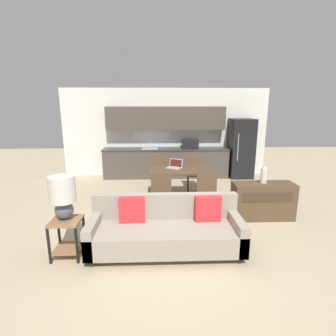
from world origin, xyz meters
TOP-DOWN VIEW (x-y plane):
  - ground_plane at (0.00, 0.00)m, footprint 20.00×20.00m
  - wall_back at (-0.01, 4.63)m, footprint 6.40×0.07m
  - kitchen_counter at (0.01, 4.33)m, footprint 3.82×0.65m
  - refrigerator at (2.30, 4.22)m, footprint 0.69×0.75m
  - dining_table at (0.26, 2.21)m, footprint 1.39×0.97m
  - couch at (-0.13, 0.02)m, footprint 2.28×0.80m
  - side_table at (-1.58, -0.10)m, footprint 0.42×0.42m
  - table_lamp at (-1.59, -0.09)m, footprint 0.37×0.37m
  - credenza at (1.81, 1.13)m, footprint 1.18×0.44m
  - vase at (1.81, 1.17)m, footprint 0.12×0.12m
  - dining_chair_far_left at (-0.18, 3.05)m, footprint 0.43×0.43m
  - dining_chair_near_left at (-0.18, 1.40)m, footprint 0.42×0.42m
  - dining_chair_far_right at (0.72, 3.01)m, footprint 0.45×0.45m
  - dining_chair_near_right at (0.72, 1.41)m, footprint 0.45×0.45m
  - laptop at (0.15, 2.31)m, footprint 0.40×0.37m

SIDE VIEW (x-z plane):
  - ground_plane at x=0.00m, z-range 0.00..0.00m
  - couch at x=-0.13m, z-range -0.08..0.75m
  - credenza at x=1.81m, z-range 0.00..0.72m
  - side_table at x=-1.58m, z-range 0.10..0.67m
  - dining_chair_far_left at x=-0.18m, z-range 0.05..0.92m
  - dining_chair_near_left at x=-0.18m, z-range 0.05..0.92m
  - dining_chair_far_right at x=0.72m, z-range 0.05..0.92m
  - dining_chair_near_right at x=0.72m, z-range 0.05..0.92m
  - dining_table at x=0.26m, z-range 0.32..1.08m
  - laptop at x=0.15m, z-range 0.71..0.91m
  - kitchen_counter at x=0.01m, z-range -0.23..1.92m
  - vase at x=1.81m, z-range 0.71..1.04m
  - refrigerator at x=2.30m, z-range 0.00..1.80m
  - table_lamp at x=-1.59m, z-range 0.63..1.28m
  - wall_back at x=-0.01m, z-range 0.00..2.70m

